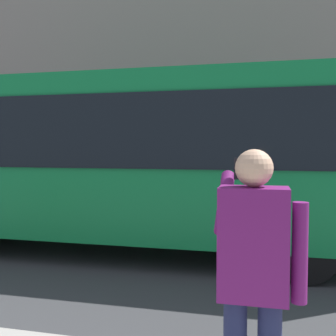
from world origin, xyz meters
The scene contains 4 objects.
ground_plane centered at (0.00, 0.00, 0.00)m, with size 60.00×60.00×0.00m, color #38383A.
building_facade_far centered at (-0.02, -6.80, 5.99)m, with size 28.00×1.55×12.00m.
red_bus centered at (1.58, -0.01, 1.68)m, with size 9.05×2.54×3.08m.
pedestrian_photographer centered at (-0.85, 4.37, 1.14)m, with size 0.53×0.52×1.70m.
Camera 1 is at (-0.90, 6.72, 1.86)m, focal length 42.57 mm.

